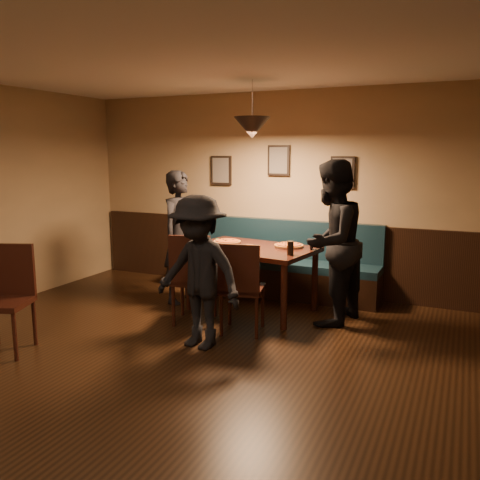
{
  "coord_description": "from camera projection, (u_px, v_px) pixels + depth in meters",
  "views": [
    {
      "loc": [
        2.43,
        -3.19,
        1.96
      ],
      "look_at": [
        0.05,
        2.05,
        0.95
      ],
      "focal_mm": 37.46,
      "sensor_mm": 36.0,
      "label": 1
    }
  ],
  "objects": [
    {
      "name": "diner_front",
      "position": [
        198.0,
        272.0,
        4.99
      ],
      "size": [
        1.08,
        0.74,
        1.55
      ],
      "primitive_type": "imported",
      "rotation": [
        0.0,
        0.0,
        -0.17
      ],
      "color": "black",
      "rests_on": "floor"
    },
    {
      "name": "tabasco_bottle",
      "position": [
        288.0,
        246.0,
        5.96
      ],
      "size": [
        0.03,
        0.03,
        0.11
      ],
      "primitive_type": "cylinder",
      "rotation": [
        0.0,
        0.0,
        -0.02
      ],
      "color": "#960C05",
      "rests_on": "dining_table"
    },
    {
      "name": "pendant_lamp",
      "position": [
        252.0,
        128.0,
        5.93
      ],
      "size": [
        0.44,
        0.44,
        0.25
      ],
      "primitive_type": "cone",
      "rotation": [
        3.14,
        0.0,
        0.0
      ],
      "color": "black",
      "rests_on": "ceiling"
    },
    {
      "name": "pizza_c",
      "position": [
        289.0,
        245.0,
        6.16
      ],
      "size": [
        0.43,
        0.43,
        0.04
      ],
      "primitive_type": "cylinder",
      "rotation": [
        0.0,
        0.0,
        0.22
      ],
      "color": "orange",
      "rests_on": "dining_table"
    },
    {
      "name": "napkin_b",
      "position": [
        201.0,
        246.0,
        6.18
      ],
      "size": [
        0.22,
        0.22,
        0.01
      ],
      "primitive_type": "cube",
      "rotation": [
        0.0,
        0.0,
        -0.45
      ],
      "color": "#217B3B",
      "rests_on": "dining_table"
    },
    {
      "name": "diner_right",
      "position": [
        331.0,
        243.0,
        5.7
      ],
      "size": [
        0.9,
        1.05,
        1.88
      ],
      "primitive_type": "imported",
      "rotation": [
        0.0,
        0.0,
        -1.79
      ],
      "color": "black",
      "rests_on": "floor"
    },
    {
      "name": "picture_center",
      "position": [
        279.0,
        160.0,
        6.98
      ],
      "size": [
        0.32,
        0.04,
        0.42
      ],
      "primitive_type": "cube",
      "color": "black",
      "rests_on": "wall_back"
    },
    {
      "name": "picture_left",
      "position": [
        221.0,
        170.0,
        7.37
      ],
      "size": [
        0.32,
        0.04,
        0.42
      ],
      "primitive_type": "cube",
      "color": "black",
      "rests_on": "wall_back"
    },
    {
      "name": "pizza_b",
      "position": [
        247.0,
        248.0,
        6.04
      ],
      "size": [
        0.37,
        0.37,
        0.04
      ],
      "primitive_type": "cylinder",
      "rotation": [
        0.0,
        0.0,
        0.18
      ],
      "color": "gold",
      "rests_on": "dining_table"
    },
    {
      "name": "chair_near_right",
      "position": [
        243.0,
        287.0,
        5.47
      ],
      "size": [
        0.53,
        0.53,
        1.02
      ],
      "primitive_type": null,
      "rotation": [
        0.0,
        0.0,
        0.21
      ],
      "color": "black",
      "rests_on": "floor"
    },
    {
      "name": "napkin_a",
      "position": [
        221.0,
        240.0,
        6.66
      ],
      "size": [
        0.2,
        0.2,
        0.01
      ],
      "primitive_type": "cube",
      "rotation": [
        0.0,
        0.0,
        0.38
      ],
      "color": "#1E7234",
      "rests_on": "dining_table"
    },
    {
      "name": "floor",
      "position": [
        133.0,
        390.0,
        4.19
      ],
      "size": [
        7.0,
        7.0,
        0.0
      ],
      "primitive_type": "plane",
      "color": "black",
      "rests_on": "ground"
    },
    {
      "name": "wainscot",
      "position": [
        278.0,
        255.0,
        7.21
      ],
      "size": [
        5.88,
        0.06,
        1.0
      ],
      "primitive_type": "cube",
      "color": "black",
      "rests_on": "ground"
    },
    {
      "name": "dining_table",
      "position": [
        252.0,
        279.0,
        6.25
      ],
      "size": [
        1.64,
        1.19,
        0.81
      ],
      "primitive_type": "cube",
      "rotation": [
        0.0,
        0.0,
        -0.15
      ],
      "color": "black",
      "rests_on": "floor"
    },
    {
      "name": "chair_near_left",
      "position": [
        194.0,
        278.0,
        5.79
      ],
      "size": [
        0.58,
        0.58,
        1.06
      ],
      "primitive_type": null,
      "rotation": [
        0.0,
        0.0,
        0.29
      ],
      "color": "black",
      "rests_on": "floor"
    },
    {
      "name": "soda_glass",
      "position": [
        290.0,
        248.0,
        5.68
      ],
      "size": [
        0.09,
        0.09,
        0.16
      ],
      "primitive_type": "cylinder",
      "rotation": [
        0.0,
        0.0,
        -0.29
      ],
      "color": "black",
      "rests_on": "dining_table"
    },
    {
      "name": "pizza_a",
      "position": [
        227.0,
        242.0,
        6.42
      ],
      "size": [
        0.45,
        0.45,
        0.04
      ],
      "primitive_type": "cylinder",
      "rotation": [
        0.0,
        0.0,
        -0.37
      ],
      "color": "gold",
      "rests_on": "dining_table"
    },
    {
      "name": "booth_bench",
      "position": [
        271.0,
        259.0,
        6.97
      ],
      "size": [
        3.0,
        0.6,
        1.0
      ],
      "primitive_type": null,
      "color": "#0F232D",
      "rests_on": "ground"
    },
    {
      "name": "cafe_chair_far",
      "position": [
        3.0,
        301.0,
        4.89
      ],
      "size": [
        0.61,
        0.61,
        1.06
      ],
      "primitive_type": null,
      "rotation": [
        0.0,
        0.0,
        3.51
      ],
      "color": "black",
      "rests_on": "floor"
    },
    {
      "name": "cutlery_set",
      "position": [
        236.0,
        251.0,
        5.88
      ],
      "size": [
        0.18,
        0.1,
        0.0
      ],
      "primitive_type": "cube",
      "rotation": [
        0.0,
        0.0,
        1.12
      ],
      "color": "#B7B6BB",
      "rests_on": "dining_table"
    },
    {
      "name": "diner_left",
      "position": [
        181.0,
        237.0,
        6.54
      ],
      "size": [
        0.52,
        0.69,
        1.73
      ],
      "primitive_type": "imported",
      "rotation": [
        0.0,
        0.0,
        1.4
      ],
      "color": "black",
      "rests_on": "floor"
    },
    {
      "name": "ceiling",
      "position": [
        119.0,
        37.0,
        3.7
      ],
      "size": [
        7.0,
        7.0,
        0.0
      ],
      "primitive_type": "plane",
      "rotation": [
        3.14,
        0.0,
        0.0
      ],
      "color": "silver",
      "rests_on": "ground"
    },
    {
      "name": "wall_back",
      "position": [
        279.0,
        192.0,
        7.08
      ],
      "size": [
        6.0,
        0.0,
        6.0
      ],
      "primitive_type": "plane",
      "rotation": [
        1.57,
        0.0,
        0.0
      ],
      "color": "#8C704F",
      "rests_on": "ground"
    },
    {
      "name": "picture_right",
      "position": [
        342.0,
        172.0,
        6.64
      ],
      "size": [
        0.32,
        0.04,
        0.42
      ],
      "primitive_type": "cube",
      "color": "black",
      "rests_on": "wall_back"
    }
  ]
}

